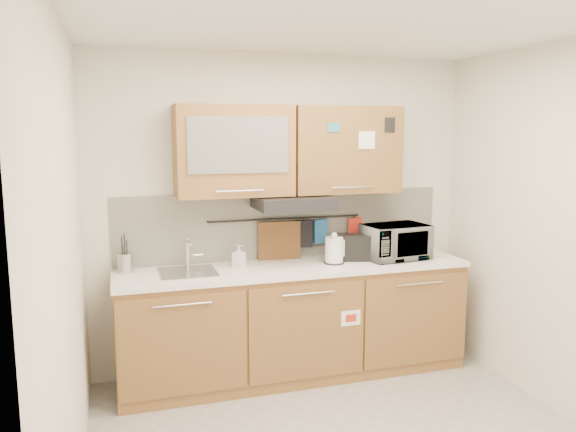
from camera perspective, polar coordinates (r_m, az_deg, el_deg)
ceiling at (r=3.31m, az=7.53°, el=19.30°), size 3.20×3.20×0.00m
wall_back at (r=4.71m, az=-0.39°, el=0.31°), size 3.20×0.00×3.20m
wall_left at (r=3.05m, az=-21.59°, el=-4.91°), size 0.00×3.00×3.00m
base_cabinet at (r=4.65m, az=0.73°, el=-11.21°), size 2.80×0.64×0.88m
countertop at (r=4.50m, az=0.76°, el=-5.29°), size 2.82×0.62×0.04m
backsplash at (r=4.72m, az=-0.35°, el=-0.91°), size 2.80×0.02×0.56m
upper_cabinets at (r=4.49m, az=0.20°, el=6.70°), size 1.82×0.37×0.70m
range_hood at (r=4.46m, az=0.53°, el=1.39°), size 0.60×0.46×0.10m
sink at (r=4.33m, az=-10.11°, el=-5.63°), size 0.42×0.40×0.26m
utensil_rail at (r=4.67m, az=-0.21°, el=-0.26°), size 1.30×0.02×0.02m
utensil_crock at (r=4.43m, az=-16.20°, el=-4.56°), size 0.13×0.13×0.30m
kettle at (r=4.56m, az=4.71°, el=-3.56°), size 0.19×0.18×0.26m
toaster at (r=4.69m, az=6.73°, el=-3.14°), size 0.32×0.24×0.21m
microwave at (r=4.79m, az=10.84°, el=-2.58°), size 0.56×0.41×0.29m
soap_bottle at (r=4.43m, az=-5.01°, el=-4.09°), size 0.12×0.12×0.18m
cutting_board at (r=4.68m, az=-0.90°, el=-3.23°), size 0.36×0.05×0.44m
oven_mitt at (r=4.77m, az=3.32°, el=-1.56°), size 0.12×0.04×0.20m
dark_pouch at (r=4.73m, az=1.61°, el=-1.81°), size 0.15×0.06×0.23m
pot_holder at (r=4.89m, az=6.81°, el=-1.24°), size 0.14×0.08×0.18m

